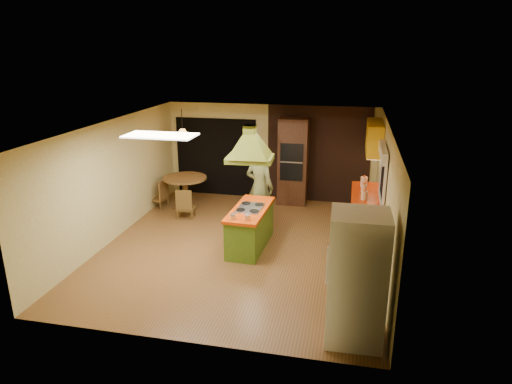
% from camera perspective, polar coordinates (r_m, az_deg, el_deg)
% --- Properties ---
extents(ground, '(6.50, 6.50, 0.00)m').
position_cam_1_polar(ground, '(9.45, -1.79, -6.79)').
color(ground, brown).
rests_on(ground, ground).
extents(room_walls, '(5.50, 6.50, 6.50)m').
position_cam_1_polar(room_walls, '(9.00, -1.86, 0.46)').
color(room_walls, beige).
rests_on(room_walls, ground).
extents(ceiling_plane, '(6.50, 6.50, 0.00)m').
position_cam_1_polar(ceiling_plane, '(8.70, -1.95, 8.34)').
color(ceiling_plane, silver).
rests_on(ceiling_plane, room_walls).
extents(brick_panel, '(2.64, 0.03, 2.50)m').
position_cam_1_polar(brick_panel, '(11.90, 7.80, 4.64)').
color(brick_panel, '#381E14').
rests_on(brick_panel, ground).
extents(nook_opening, '(2.20, 0.03, 2.10)m').
position_cam_1_polar(nook_opening, '(12.44, -5.00, 4.37)').
color(nook_opening, black).
rests_on(nook_opening, ground).
extents(right_counter, '(0.62, 3.05, 0.92)m').
position_cam_1_polar(right_counter, '(9.59, 13.48, -3.92)').
color(right_counter, olive).
rests_on(right_counter, ground).
extents(upper_cabinets, '(0.34, 1.40, 0.70)m').
position_cam_1_polar(upper_cabinets, '(10.72, 14.58, 6.60)').
color(upper_cabinets, yellow).
rests_on(upper_cabinets, room_walls).
extents(window_right, '(0.12, 1.35, 1.06)m').
position_cam_1_polar(window_right, '(9.01, 15.65, 3.27)').
color(window_right, black).
rests_on(window_right, room_walls).
extents(fluor_panel, '(1.20, 0.60, 0.03)m').
position_cam_1_polar(fluor_panel, '(7.94, -11.86, 6.93)').
color(fluor_panel, white).
rests_on(fluor_panel, ceiling_plane).
extents(kitchen_island, '(0.73, 1.68, 0.85)m').
position_cam_1_polar(kitchen_island, '(9.27, -0.74, -4.42)').
color(kitchen_island, '#51791E').
rests_on(kitchen_island, ground).
extents(range_hood, '(0.92, 0.68, 0.78)m').
position_cam_1_polar(range_hood, '(8.74, -0.78, 6.77)').
color(range_hood, olive).
rests_on(range_hood, ceiling_plane).
extents(man, '(0.76, 0.61, 1.82)m').
position_cam_1_polar(man, '(10.20, 0.45, 0.60)').
color(man, '#50542C').
rests_on(man, ground).
extents(refrigerator, '(0.79, 0.75, 1.88)m').
position_cam_1_polar(refrigerator, '(6.41, 12.48, -10.49)').
color(refrigerator, white).
rests_on(refrigerator, ground).
extents(wall_oven, '(0.74, 0.61, 2.22)m').
position_cam_1_polar(wall_oven, '(11.71, 4.65, 3.83)').
color(wall_oven, '#4A2918').
rests_on(wall_oven, ground).
extents(dining_table, '(1.09, 1.09, 0.81)m').
position_cam_1_polar(dining_table, '(11.57, -8.83, 0.72)').
color(dining_table, brown).
rests_on(dining_table, ground).
extents(chair_left, '(0.47, 0.47, 0.72)m').
position_cam_1_polar(chair_left, '(11.80, -12.14, -0.19)').
color(chair_left, brown).
rests_on(chair_left, ground).
extents(chair_near, '(0.45, 0.45, 0.74)m').
position_cam_1_polar(chair_near, '(10.97, -8.75, -1.35)').
color(chair_near, brown).
rests_on(chair_near, ground).
extents(pendant_lamp, '(0.38, 0.38, 0.23)m').
position_cam_1_polar(pendant_lamp, '(11.25, -9.15, 7.20)').
color(pendant_lamp, '#FF9E3F').
rests_on(pendant_lamp, ceiling_plane).
extents(canister_large, '(0.20, 0.20, 0.22)m').
position_cam_1_polar(canister_large, '(10.46, 13.35, 1.24)').
color(canister_large, '#FFEBCD').
rests_on(canister_large, right_counter).
extents(canister_medium, '(0.13, 0.13, 0.17)m').
position_cam_1_polar(canister_medium, '(10.08, 13.36, 0.45)').
color(canister_medium, beige).
rests_on(canister_medium, right_counter).
extents(canister_small, '(0.16, 0.16, 0.18)m').
position_cam_1_polar(canister_small, '(9.60, 13.40, -0.41)').
color(canister_small, beige).
rests_on(canister_small, right_counter).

